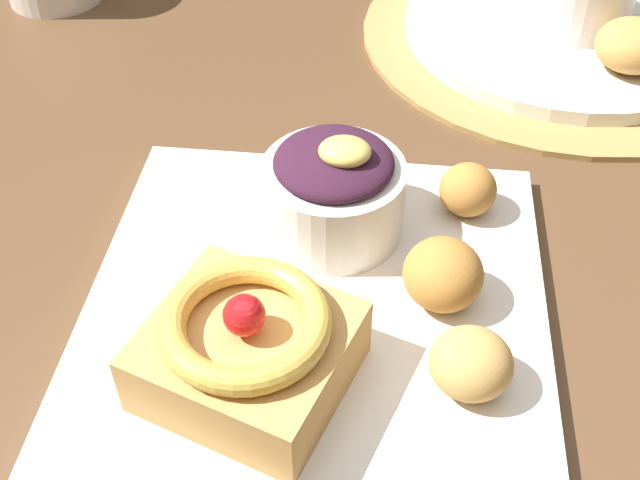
# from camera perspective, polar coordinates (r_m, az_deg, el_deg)

# --- Properties ---
(dining_table) EXTENTS (1.28, 1.05, 0.73)m
(dining_table) POSITION_cam_1_polar(r_m,az_deg,el_deg) (0.59, 8.33, -5.58)
(dining_table) COLOR brown
(dining_table) RESTS_ON ground_plane
(woven_placemat) EXTENTS (0.35, 0.35, 0.00)m
(woven_placemat) POSITION_cam_1_polar(r_m,az_deg,el_deg) (0.75, 17.20, 13.88)
(woven_placemat) COLOR #AD894C
(woven_placemat) RESTS_ON dining_table
(front_plate) EXTENTS (0.26, 0.26, 0.01)m
(front_plate) POSITION_cam_1_polar(r_m,az_deg,el_deg) (0.46, -0.27, -4.76)
(front_plate) COLOR white
(front_plate) RESTS_ON dining_table
(cake_slice) EXTENTS (0.12, 0.12, 0.06)m
(cake_slice) POSITION_cam_1_polar(r_m,az_deg,el_deg) (0.40, -5.26, -7.75)
(cake_slice) COLOR tan
(cake_slice) RESTS_ON front_plate
(berry_ramekin) EXTENTS (0.09, 0.09, 0.07)m
(berry_ramekin) POSITION_cam_1_polar(r_m,az_deg,el_deg) (0.48, 0.99, 3.63)
(berry_ramekin) COLOR white
(berry_ramekin) RESTS_ON front_plate
(fritter_front) EXTENTS (0.04, 0.04, 0.04)m
(fritter_front) POSITION_cam_1_polar(r_m,az_deg,el_deg) (0.41, 10.85, -8.75)
(fritter_front) COLOR tan
(fritter_front) RESTS_ON front_plate
(fritter_middle) EXTENTS (0.05, 0.05, 0.04)m
(fritter_middle) POSITION_cam_1_polar(r_m,az_deg,el_deg) (0.45, 8.87, -2.45)
(fritter_middle) COLOR #BC7F38
(fritter_middle) RESTS_ON front_plate
(fritter_back) EXTENTS (0.04, 0.04, 0.03)m
(fritter_back) POSITION_cam_1_polar(r_m,az_deg,el_deg) (0.51, 10.63, 3.60)
(fritter_back) COLOR #BC7F38
(fritter_back) RESTS_ON front_plate
(back_plate) EXTENTS (0.28, 0.28, 0.01)m
(back_plate) POSITION_cam_1_polar(r_m,az_deg,el_deg) (0.74, 17.34, 14.44)
(back_plate) COLOR white
(back_plate) RESTS_ON woven_placemat
(back_pastry) EXTENTS (0.06, 0.06, 0.04)m
(back_pastry) POSITION_cam_1_polar(r_m,az_deg,el_deg) (0.68, 21.65, 12.93)
(back_pastry) COLOR #C68E47
(back_pastry) RESTS_ON back_plate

